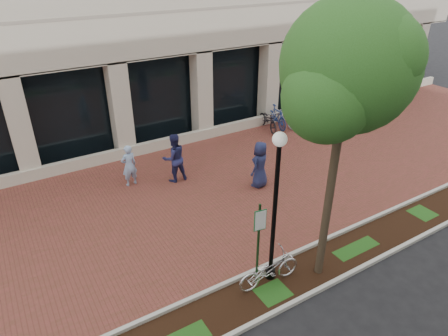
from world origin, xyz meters
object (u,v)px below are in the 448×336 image
street_tree (348,75)px  pedestrian_left (129,166)px  pedestrian_mid (174,158)px  bollard (314,120)px  pedestrian_right (260,165)px  parking_sign (259,236)px  lamppost (275,203)px  bike_rack_cluster (285,116)px  locked_bicycle (269,270)px

street_tree → pedestrian_left: 9.42m
pedestrian_mid → bollard: (8.36, 1.09, -0.49)m
pedestrian_mid → pedestrian_right: pedestrian_mid is taller
pedestrian_left → pedestrian_right: size_ratio=0.91×
pedestrian_mid → bollard: size_ratio=2.01×
parking_sign → lamppost: 0.98m
pedestrian_left → pedestrian_right: pedestrian_right is taller
lamppost → street_tree: street_tree is taller
lamppost → pedestrian_left: size_ratio=2.62×
bollard → bike_rack_cluster: (-0.89, 1.22, 0.04)m
pedestrian_left → bollard: 10.03m
pedestrian_right → bollard: pedestrian_right is taller
bollard → bike_rack_cluster: 1.52m
street_tree → pedestrian_right: street_tree is taller
pedestrian_left → bike_rack_cluster: pedestrian_left is taller
pedestrian_mid → bike_rack_cluster: pedestrian_mid is taller
street_tree → pedestrian_mid: 8.47m
pedestrian_left → bike_rack_cluster: (9.12, 1.73, -0.31)m
locked_bicycle → pedestrian_right: size_ratio=1.01×
pedestrian_right → bike_rack_cluster: (4.83, 4.42, -0.39)m
bollard → pedestrian_left: bearing=-177.1°
locked_bicycle → pedestrian_left: pedestrian_left is taller
parking_sign → pedestrian_left: parking_sign is taller
bike_rack_cluster → street_tree: bearing=-117.8°
pedestrian_right → bollard: size_ratio=1.88×
locked_bicycle → bike_rack_cluster: bike_rack_cluster is taller
parking_sign → bike_rack_cluster: 11.88m
street_tree → pedestrian_mid: size_ratio=3.72×
pedestrian_mid → pedestrian_right: size_ratio=1.07×
locked_bicycle → lamppost: bearing=-44.2°
street_tree → bike_rack_cluster: 12.23m
pedestrian_left → bike_rack_cluster: 9.29m
parking_sign → lamppost: size_ratio=0.59×
bollard → lamppost: bearing=-138.4°
parking_sign → street_tree: bearing=-6.0°
parking_sign → pedestrian_right: bearing=62.9°
lamppost → locked_bicycle: bearing=-137.7°
parking_sign → lamppost: lamppost is taller
bike_rack_cluster → pedestrian_right: bearing=-131.7°
lamppost → pedestrian_left: 7.35m
locked_bicycle → bollard: (8.61, 7.65, 0.01)m
lamppost → bike_rack_cluster: size_ratio=1.44×
pedestrian_mid → bike_rack_cluster: size_ratio=0.65×
lamppost → pedestrian_right: (2.70, 4.28, -1.58)m
pedestrian_right → lamppost: bearing=32.7°
pedestrian_right → street_tree: bearing=49.6°
lamppost → pedestrian_mid: bearing=89.5°
street_tree → pedestrian_right: bearing=74.6°
lamppost → locked_bicycle: 2.04m
lamppost → street_tree: (1.38, -0.52, 3.21)m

